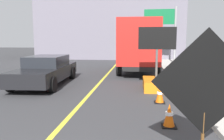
% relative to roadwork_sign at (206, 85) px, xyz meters
% --- Properties ---
extents(lane_center_stripe, '(0.14, 36.00, 0.01)m').
position_rel_roadwork_sign_xyz_m(lane_center_stripe, '(-2.92, 3.99, -1.47)').
color(lane_center_stripe, yellow).
rests_on(lane_center_stripe, ground).
extents(roadwork_sign, '(1.63, 0.06, 2.33)m').
position_rel_roadwork_sign_xyz_m(roadwork_sign, '(0.00, 0.00, 0.00)').
color(roadwork_sign, '#593819').
rests_on(roadwork_sign, ground).
extents(arrow_board_trailer, '(1.60, 1.81, 2.70)m').
position_rel_roadwork_sign_xyz_m(arrow_board_trailer, '(-0.21, 6.36, -0.99)').
color(arrow_board_trailer, orange).
rests_on(arrow_board_trailer, ground).
extents(box_truck, '(2.69, 6.70, 3.37)m').
position_rel_roadwork_sign_xyz_m(box_truck, '(-0.94, 11.71, 0.35)').
color(box_truck, black).
rests_on(box_truck, ground).
extents(pickup_car, '(2.18, 5.14, 1.38)m').
position_rel_roadwork_sign_xyz_m(pickup_car, '(-5.45, 6.91, -0.77)').
color(pickup_car, black).
rests_on(pickup_car, ground).
extents(highway_guide_sign, '(2.79, 0.29, 5.00)m').
position_rel_roadwork_sign_xyz_m(highway_guide_sign, '(1.40, 16.74, 1.95)').
color(highway_guide_sign, gray).
rests_on(highway_guide_sign, ground).
extents(far_building_block, '(16.45, 9.23, 9.34)m').
position_rel_roadwork_sign_xyz_m(far_building_block, '(-4.31, 25.13, 3.20)').
color(far_building_block, slate).
rests_on(far_building_block, ground).
extents(traffic_cone_near_sign, '(0.36, 0.36, 0.59)m').
position_rel_roadwork_sign_xyz_m(traffic_cone_near_sign, '(-0.22, 2.04, -1.18)').
color(traffic_cone_near_sign, black).
rests_on(traffic_cone_near_sign, ground).
extents(traffic_cone_mid_lane, '(0.36, 0.36, 0.61)m').
position_rel_roadwork_sign_xyz_m(traffic_cone_mid_lane, '(-0.25, 4.19, -1.17)').
color(traffic_cone_mid_lane, black).
rests_on(traffic_cone_mid_lane, ground).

